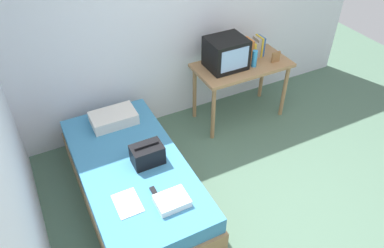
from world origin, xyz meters
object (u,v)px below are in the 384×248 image
at_px(magazine, 128,203).
at_px(remote_dark, 155,193).
at_px(bed, 134,181).
at_px(picture_frame, 276,57).
at_px(book_row, 255,47).
at_px(tv, 226,53).
at_px(folded_towel, 172,201).
at_px(handbag, 147,154).
at_px(pillow, 114,118).
at_px(water_bottle, 254,59).
at_px(desk, 242,71).

height_order(magazine, remote_dark, remote_dark).
bearing_deg(bed, picture_frame, 15.00).
xyz_separation_m(book_row, picture_frame, (0.15, -0.24, -0.05)).
relative_size(bed, tv, 4.55).
relative_size(book_row, folded_towel, 0.88).
xyz_separation_m(handbag, folded_towel, (-0.00, -0.56, -0.07)).
relative_size(pillow, handbag, 1.61).
xyz_separation_m(water_bottle, remote_dark, (-1.71, -1.04, -0.39)).
xyz_separation_m(bed, magazine, (-0.19, -0.44, 0.25)).
relative_size(book_row, picture_frame, 1.89).
height_order(tv, remote_dark, tv).
bearing_deg(water_bottle, tv, 155.10).
distance_m(book_row, folded_towel, 2.29).
xyz_separation_m(tv, pillow, (-1.42, -0.04, -0.42)).
distance_m(desk, book_row, 0.33).
xyz_separation_m(desk, folded_towel, (-1.53, -1.30, -0.16)).
relative_size(picture_frame, folded_towel, 0.47).
bearing_deg(water_bottle, remote_dark, -148.86).
bearing_deg(picture_frame, magazine, -156.25).
height_order(picture_frame, handbag, picture_frame).
relative_size(desk, pillow, 2.40).
relative_size(water_bottle, pillow, 0.42).
relative_size(tv, magazine, 1.52).
height_order(bed, pillow, pillow).
height_order(bed, desk, desk).
xyz_separation_m(pillow, magazine, (-0.24, -1.13, -0.06)).
relative_size(bed, desk, 1.72).
relative_size(desk, picture_frame, 8.87).
relative_size(book_row, handbag, 0.82).
xyz_separation_m(water_bottle, pillow, (-1.72, 0.10, -0.34)).
distance_m(magazine, folded_towel, 0.39).
bearing_deg(water_bottle, magazine, -152.47).
distance_m(book_row, handbag, 1.98).
bearing_deg(water_bottle, handbag, -158.61).
bearing_deg(pillow, handbag, -81.93).
distance_m(desk, magazine, 2.20).
bearing_deg(handbag, picture_frame, 17.51).
distance_m(water_bottle, handbag, 1.77).
bearing_deg(magazine, bed, 66.23).
relative_size(handbag, folded_towel, 1.07).
height_order(handbag, folded_towel, handbag).
relative_size(tv, picture_frame, 3.36).
bearing_deg(tv, picture_frame, -16.17).
relative_size(tv, folded_towel, 1.57).
distance_m(bed, magazine, 0.54).
xyz_separation_m(pillow, handbag, (0.10, -0.74, 0.04)).
bearing_deg(tv, pillow, -178.36).
relative_size(desk, magazine, 4.00).
height_order(picture_frame, pillow, picture_frame).
distance_m(tv, handbag, 1.57).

